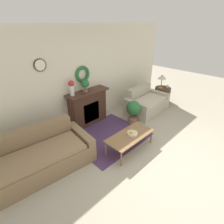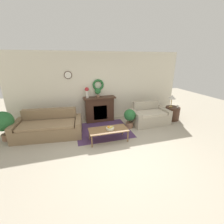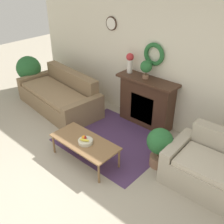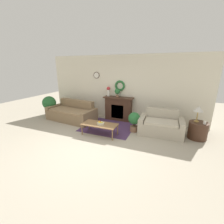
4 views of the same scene
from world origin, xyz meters
The scene contains 12 objects.
ground_plane centered at (0.00, 0.00, 0.00)m, with size 16.00×16.00×0.00m, color #ADA38E.
floor_rug centered at (-0.17, 1.70, 0.00)m, with size 1.89×1.65×0.01m.
wall_back centered at (0.00, 2.81, 1.35)m, with size 6.80×0.15×2.70m.
fireplace centered at (-0.09, 2.60, 0.51)m, with size 1.26×0.41×1.01m.
couch_left centered at (-1.96, 1.85, 0.29)m, with size 2.20×1.21×0.82m.
loveseat_right centered at (1.73, 1.83, 0.29)m, with size 1.47×0.93×0.82m.
coffee_table centered at (-0.17, 0.95, 0.36)m, with size 1.19×0.55×0.39m.
fruit_bowl centered at (-0.12, 0.93, 0.43)m, with size 0.24×0.24×0.12m.
vase_on_mantel_left centered at (-0.56, 2.61, 1.25)m, with size 0.15×0.15×0.40m.
potted_plant_on_mantel centered at (-0.15, 2.59, 1.23)m, with size 0.23×0.23×0.35m.
potted_plant_floor_by_couch centered at (-3.24, 1.91, 0.60)m, with size 0.61×0.61×0.94m.
potted_plant_floor_by_loveseat centered at (0.84, 1.66, 0.43)m, with size 0.43×0.43×0.71m.
Camera 3 is at (2.52, -1.36, 2.99)m, focal length 42.00 mm.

